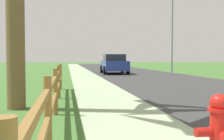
# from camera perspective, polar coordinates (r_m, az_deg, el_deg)

# --- Properties ---
(ground_plane) EXTENTS (120.00, 120.00, 0.00)m
(ground_plane) POSITION_cam_1_polar(r_m,az_deg,el_deg) (26.56, -4.38, -0.34)
(ground_plane) COLOR #406E2F
(road_asphalt) EXTENTS (7.00, 66.00, 0.01)m
(road_asphalt) POSITION_cam_1_polar(r_m,az_deg,el_deg) (29.04, 2.17, -0.09)
(road_asphalt) COLOR #363636
(road_asphalt) RESTS_ON ground
(curb_concrete) EXTENTS (6.00, 66.00, 0.01)m
(curb_concrete) POSITION_cam_1_polar(r_m,az_deg,el_deg) (28.46, -10.76, -0.18)
(curb_concrete) COLOR #A0B48B
(curb_concrete) RESTS_ON ground
(grass_verge) EXTENTS (5.00, 66.00, 0.00)m
(grass_verge) POSITION_cam_1_polar(r_m,az_deg,el_deg) (28.54, -13.77, -0.20)
(grass_verge) COLOR #406E2F
(grass_verge) RESTS_ON ground
(fire_hydrant) EXTENTS (0.57, 0.46, 0.89)m
(fire_hydrant) POSITION_cam_1_polar(r_m,az_deg,el_deg) (3.47, 21.28, -11.79)
(fire_hydrant) COLOR red
(fire_hydrant) RESTS_ON ground
(rail_fence) EXTENTS (0.11, 10.53, 1.06)m
(rail_fence) POSITION_cam_1_polar(r_m,az_deg,el_deg) (6.41, -11.59, -3.67)
(rail_fence) COLOR olive
(rail_fence) RESTS_ON ground
(parked_suv_blue) EXTENTS (2.18, 4.49, 1.62)m
(parked_suv_blue) POSITION_cam_1_polar(r_m,az_deg,el_deg) (23.09, 0.44, 1.26)
(parked_suv_blue) COLOR navy
(parked_suv_blue) RESTS_ON ground
(street_lamp) EXTENTS (1.17, 0.20, 6.64)m
(street_lamp) POSITION_cam_1_polar(r_m,az_deg,el_deg) (22.68, 12.57, 9.05)
(street_lamp) COLOR gray
(street_lamp) RESTS_ON ground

